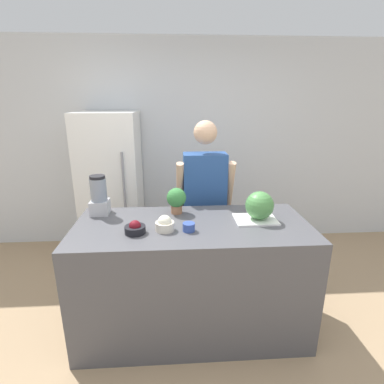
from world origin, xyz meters
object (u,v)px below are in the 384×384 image
object	(u,v)px
bowl_cherries	(135,228)
potted_plant	(176,199)
refrigerator	(112,187)
bowl_cream	(165,224)
person	(204,205)
watermelon	(260,205)
bowl_small_blue	(189,227)
blender	(99,196)

from	to	relation	value
bowl_cherries	potted_plant	world-z (taller)	potted_plant
refrigerator	bowl_cream	xyz separation A→B (m)	(0.67, -1.45, 0.13)
bowl_cherries	bowl_cream	xyz separation A→B (m)	(0.21, 0.03, 0.01)
refrigerator	person	xyz separation A→B (m)	(1.04, -0.71, 0.00)
watermelon	bowl_cherries	distance (m)	0.98
watermelon	bowl_small_blue	xyz separation A→B (m)	(-0.57, -0.17, -0.10)
bowl_small_blue	potted_plant	world-z (taller)	potted_plant
person	blender	bearing A→B (deg)	-158.32
refrigerator	watermelon	xyz separation A→B (m)	(1.42, -1.30, 0.20)
bowl_cherries	bowl_cream	world-z (taller)	bowl_cream
bowl_cream	potted_plant	bearing A→B (deg)	75.06
refrigerator	potted_plant	xyz separation A→B (m)	(0.76, -1.10, 0.20)
bowl_small_blue	blender	size ratio (longest dim) A/B	0.27
refrigerator	bowl_cream	distance (m)	1.60
refrigerator	bowl_small_blue	bearing A→B (deg)	-60.13
refrigerator	bowl_small_blue	world-z (taller)	refrigerator
bowl_cream	blender	size ratio (longest dim) A/B	0.42
watermelon	bowl_cream	xyz separation A→B (m)	(-0.75, -0.15, -0.08)
refrigerator	blender	distance (m)	1.11
bowl_cherries	potted_plant	size ratio (longest dim) A/B	0.69
bowl_cherries	bowl_small_blue	size ratio (longest dim) A/B	1.67
bowl_small_blue	potted_plant	distance (m)	0.39
potted_plant	bowl_cream	bearing A→B (deg)	-104.94
person	watermelon	distance (m)	0.73
bowl_cherries	potted_plant	xyz separation A→B (m)	(0.31, 0.38, 0.09)
person	bowl_cherries	distance (m)	0.98
bowl_small_blue	potted_plant	xyz separation A→B (m)	(-0.08, 0.37, 0.09)
potted_plant	bowl_small_blue	bearing A→B (deg)	-77.11
bowl_small_blue	person	bearing A→B (deg)	75.44
watermelon	bowl_cream	size ratio (longest dim) A/B	1.60
blender	potted_plant	bearing A→B (deg)	-1.91
potted_plant	bowl_cherries	bearing A→B (deg)	-128.90
person	potted_plant	world-z (taller)	person
bowl_cream	bowl_small_blue	world-z (taller)	bowl_cream
watermelon	bowl_cream	bearing A→B (deg)	-168.98
bowl_cream	blender	world-z (taller)	blender
refrigerator	blender	bearing A→B (deg)	-84.01
bowl_cream	bowl_small_blue	bearing A→B (deg)	-7.13
bowl_cherries	potted_plant	distance (m)	0.50
bowl_cream	bowl_small_blue	distance (m)	0.18
person	blender	world-z (taller)	person
refrigerator	watermelon	distance (m)	1.93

